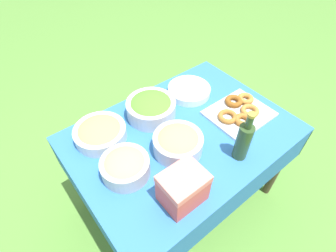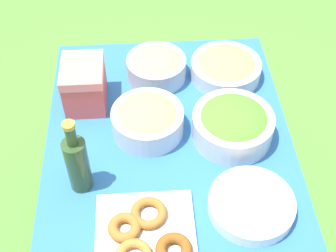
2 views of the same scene
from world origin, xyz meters
name	(u,v)px [view 1 (image 1 of 2)]	position (x,y,z in m)	size (l,w,h in m)	color
ground_plane	(179,196)	(0.00, 0.00, 0.00)	(14.00, 14.00, 0.00)	#568C38
picnic_table	(182,144)	(0.00, 0.00, 0.62)	(1.23, 0.89, 0.72)	#2D6BB2
salad_bowl	(151,107)	(-0.05, 0.23, 0.78)	(0.29, 0.29, 0.12)	silver
pasta_bowl	(125,166)	(-0.39, -0.03, 0.77)	(0.24, 0.24, 0.11)	#B2B7BC
donut_platter	(239,111)	(0.37, -0.09, 0.74)	(0.36, 0.31, 0.05)	silver
plate_stack	(189,91)	(0.26, 0.24, 0.74)	(0.27, 0.27, 0.05)	white
olive_oil_bottle	(243,141)	(0.13, -0.30, 0.84)	(0.07, 0.07, 0.30)	#2D4723
bread_bowl	(178,142)	(-0.10, -0.07, 0.78)	(0.26, 0.26, 0.12)	silver
fruit_bowl	(100,132)	(-0.38, 0.25, 0.76)	(0.28, 0.28, 0.09)	silver
cooler_box	(183,188)	(-0.26, -0.30, 0.81)	(0.19, 0.15, 0.18)	#E04C42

